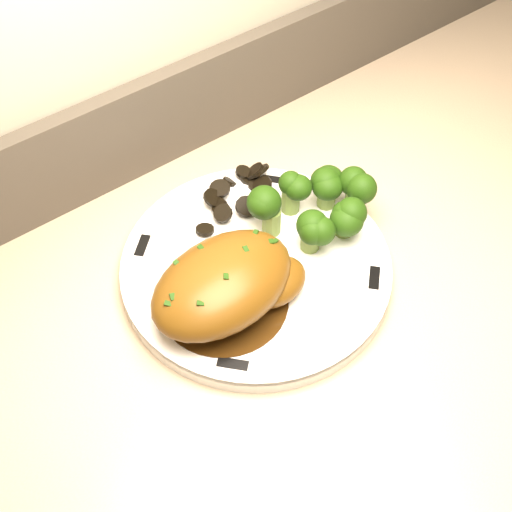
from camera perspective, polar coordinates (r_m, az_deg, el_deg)
plate at (r=0.69m, az=0.00°, el=-1.02°), size 0.38×0.38×0.02m
rim_accent_0 at (r=0.76m, az=1.66°, el=6.78°), size 0.03×0.03×0.00m
rim_accent_1 at (r=0.70m, az=-10.07°, el=0.92°), size 0.03×0.03×0.00m
rim_accent_2 at (r=0.61m, az=-2.08°, el=-9.57°), size 0.03×0.03×0.00m
rim_accent_3 at (r=0.68m, az=10.47°, el=-1.93°), size 0.03×0.03×0.00m
gravy_pool at (r=0.65m, az=-2.88°, el=-4.04°), size 0.13×0.13×0.00m
chicken_breast at (r=0.63m, az=-2.44°, el=-2.45°), size 0.17×0.12×0.06m
mushroom_pile at (r=0.73m, az=-1.72°, el=4.67°), size 0.10×0.08×0.03m
broccoli_florets at (r=0.70m, az=5.46°, el=4.48°), size 0.12×0.09×0.05m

